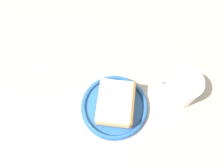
{
  "coord_description": "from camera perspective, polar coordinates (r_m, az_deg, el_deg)",
  "views": [
    {
      "loc": [
        -20.03,
        6.2,
        57.7
      ],
      "look_at": [
        -0.29,
        -2.07,
        3.0
      ],
      "focal_mm": 38.02,
      "sensor_mm": 36.0,
      "label": 1
    }
  ],
  "objects": [
    {
      "name": "small_plate",
      "position": [
        0.59,
        0.59,
        -5.47
      ],
      "size": [
        16.61,
        16.61,
        1.93
      ],
      "color": "#26599E",
      "rests_on": "ground_plane"
    },
    {
      "name": "teaspoon",
      "position": [
        0.66,
        -16.81,
        4.02
      ],
      "size": [
        2.11,
        11.92,
        0.8
      ],
      "color": "silver",
      "rests_on": "ground_plane"
    },
    {
      "name": "cake_slice",
      "position": [
        0.57,
        0.88,
        -4.79
      ],
      "size": [
        13.08,
        12.37,
        4.96
      ],
      "color": "brown",
      "rests_on": "small_plate"
    },
    {
      "name": "tea_mug",
      "position": [
        0.59,
        16.33,
        -0.89
      ],
      "size": [
        8.63,
        9.2,
        8.53
      ],
      "color": "white",
      "rests_on": "ground_plane"
    },
    {
      "name": "ground_plane",
      "position": [
        0.63,
        -1.84,
        -1.98
      ],
      "size": [
        120.49,
        120.49,
        3.24
      ],
      "primitive_type": "cube",
      "color": "tan"
    }
  ]
}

